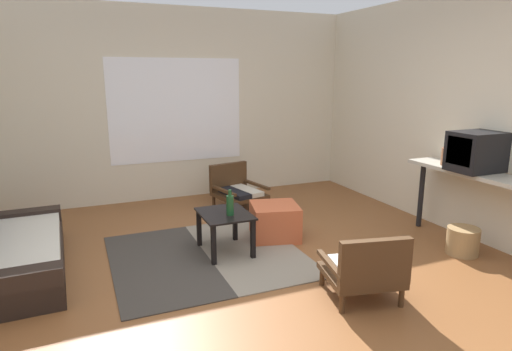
{
  "coord_description": "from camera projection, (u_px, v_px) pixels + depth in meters",
  "views": [
    {
      "loc": [
        -1.36,
        -3.19,
        1.79
      ],
      "look_at": [
        0.39,
        1.0,
        0.72
      ],
      "focal_mm": 30.48,
      "sensor_mm": 36.0,
      "label": 1
    }
  ],
  "objects": [
    {
      "name": "coffee_table",
      "position": [
        225.0,
        221.0,
        4.39
      ],
      "size": [
        0.48,
        0.6,
        0.42
      ],
      "color": "black",
      "rests_on": "ground"
    },
    {
      "name": "clay_vase",
      "position": [
        452.0,
        156.0,
        4.67
      ],
      "size": [
        0.23,
        0.23,
        0.28
      ],
      "color": "brown",
      "rests_on": "console_shelf"
    },
    {
      "name": "wicker_basket",
      "position": [
        463.0,
        241.0,
        4.4
      ],
      "size": [
        0.32,
        0.32,
        0.28
      ],
      "primitive_type": "cylinder",
      "color": "#9E7A4C",
      "rests_on": "ground"
    },
    {
      "name": "armchair_striped_foreground",
      "position": [
        365.0,
        269.0,
        3.47
      ],
      "size": [
        0.68,
        0.65,
        0.58
      ],
      "color": "#472D19",
      "rests_on": "ground"
    },
    {
      "name": "crt_television",
      "position": [
        476.0,
        152.0,
        4.38
      ],
      "size": [
        0.49,
        0.38,
        0.4
      ],
      "color": "black",
      "rests_on": "console_shelf"
    },
    {
      "name": "couch",
      "position": [
        6.0,
        252.0,
        3.93
      ],
      "size": [
        0.86,
        1.83,
        0.73
      ],
      "color": "black",
      "rests_on": "ground"
    },
    {
      "name": "armchair_by_window",
      "position": [
        236.0,
        188.0,
        5.96
      ],
      "size": [
        0.71,
        0.74,
        0.57
      ],
      "color": "#472D19",
      "rests_on": "ground"
    },
    {
      "name": "far_wall_with_window",
      "position": [
        176.0,
        105.0,
        6.23
      ],
      "size": [
        5.6,
        0.13,
        2.7
      ],
      "color": "beige",
      "rests_on": "ground"
    },
    {
      "name": "ground_plane",
      "position": [
        259.0,
        284.0,
        3.79
      ],
      "size": [
        7.8,
        7.8,
        0.0
      ],
      "primitive_type": "plane",
      "color": "brown"
    },
    {
      "name": "side_wall_right",
      "position": [
        472.0,
        115.0,
        4.75
      ],
      "size": [
        0.12,
        6.6,
        2.7
      ],
      "primitive_type": "cube",
      "color": "beige",
      "rests_on": "ground"
    },
    {
      "name": "area_rug",
      "position": [
        207.0,
        256.0,
        4.37
      ],
      "size": [
        1.85,
        1.82,
        0.01
      ],
      "color": "#38332D",
      "rests_on": "ground"
    },
    {
      "name": "ottoman_orange",
      "position": [
        275.0,
        221.0,
        4.82
      ],
      "size": [
        0.61,
        0.61,
        0.38
      ],
      "primitive_type": "cube",
      "rotation": [
        0.0,
        0.0,
        -0.24
      ],
      "color": "#BC5633",
      "rests_on": "ground"
    },
    {
      "name": "glass_bottle",
      "position": [
        230.0,
        205.0,
        4.29
      ],
      "size": [
        0.07,
        0.07,
        0.26
      ],
      "color": "#194723",
      "rests_on": "coffee_table"
    },
    {
      "name": "console_shelf",
      "position": [
        470.0,
        180.0,
        4.49
      ],
      "size": [
        0.38,
        1.44,
        0.82
      ],
      "color": "#B2AD9E",
      "rests_on": "ground"
    }
  ]
}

